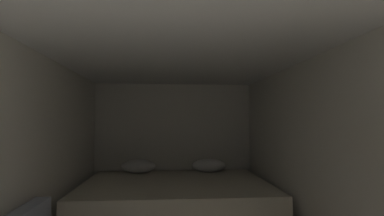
% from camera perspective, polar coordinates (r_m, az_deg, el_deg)
% --- Properties ---
extents(wall_back, '(2.49, 0.05, 1.97)m').
position_cam_1_polar(wall_back, '(4.86, -3.40, -7.28)').
color(wall_back, silver).
rests_on(wall_back, ground).
extents(wall_left, '(0.05, 4.91, 1.97)m').
position_cam_1_polar(wall_left, '(2.63, -29.92, -10.95)').
color(wall_left, silver).
rests_on(wall_left, ground).
extents(wall_right, '(0.05, 4.91, 1.97)m').
position_cam_1_polar(wall_right, '(2.75, 24.93, -10.69)').
color(wall_right, silver).
rests_on(wall_right, ground).
extents(ceiling_slab, '(2.49, 4.91, 0.05)m').
position_cam_1_polar(ceiling_slab, '(2.44, -1.82, 11.94)').
color(ceiling_slab, white).
rests_on(ceiling_slab, wall_left).
extents(bed, '(2.27, 1.82, 0.85)m').
position_cam_1_polar(bed, '(4.02, -3.06, -17.74)').
color(bed, brown).
rests_on(bed, ground).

